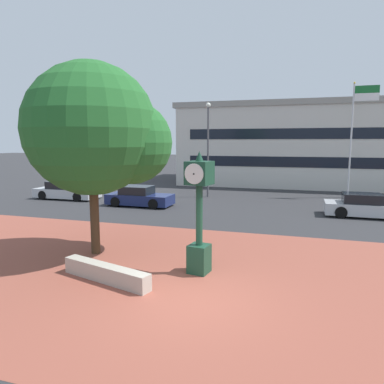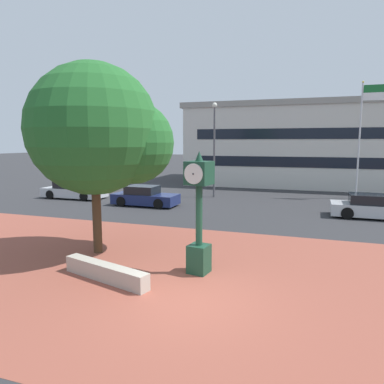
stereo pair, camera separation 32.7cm
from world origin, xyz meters
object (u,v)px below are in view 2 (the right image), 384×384
object	(u,v)px
civic_building	(339,144)
car_street_near	(372,207)
street_clock	(199,212)
flagpole_primary	(363,129)
plaza_tree	(102,132)
street_lamp_post	(214,140)
car_street_mid	(145,197)
car_street_far	(74,190)

from	to	relation	value
civic_building	car_street_near	bearing A→B (deg)	-87.34
street_clock	flagpole_primary	bearing A→B (deg)	79.42
plaza_tree	civic_building	size ratio (longest dim) A/B	0.24
street_lamp_post	plaza_tree	bearing A→B (deg)	-91.50
street_clock	plaza_tree	xyz separation A→B (m)	(-3.96, 0.96, 2.49)
street_clock	street_lamp_post	world-z (taller)	street_lamp_post
car_street_mid	civic_building	xyz separation A→B (m)	(12.59, 17.05, 3.27)
plaza_tree	civic_building	world-z (taller)	civic_building
street_clock	plaza_tree	distance (m)	4.78
car_street_far	car_street_mid	bearing A→B (deg)	79.84
car_street_near	car_street_mid	bearing A→B (deg)	-87.22
plaza_tree	flagpole_primary	size ratio (longest dim) A/B	0.83
car_street_far	flagpole_primary	world-z (taller)	flagpole_primary
street_clock	civic_building	world-z (taller)	civic_building
car_street_mid	street_lamp_post	size ratio (longest dim) A/B	0.61
street_clock	car_street_near	distance (m)	12.66
civic_building	flagpole_primary	bearing A→B (deg)	-84.16
car_street_far	flagpole_primary	xyz separation A→B (m)	(19.83, 6.55, 4.46)
car_street_far	plaza_tree	bearing A→B (deg)	41.15
car_street_near	flagpole_primary	bearing A→B (deg)	179.04
street_clock	street_lamp_post	bearing A→B (deg)	113.05
street_clock	flagpole_primary	xyz separation A→B (m)	(6.64, 17.93, 3.09)
plaza_tree	street_lamp_post	size ratio (longest dim) A/B	1.00
car_street_near	civic_building	world-z (taller)	civic_building
street_clock	car_street_mid	xyz separation A→B (m)	(-6.91, 10.30, -1.37)
plaza_tree	car_street_near	size ratio (longest dim) A/B	1.61
flagpole_primary	street_lamp_post	distance (m)	10.63
civic_building	street_lamp_post	bearing A→B (deg)	-127.29
street_clock	civic_building	distance (m)	28.00
car_street_near	car_street_mid	size ratio (longest dim) A/B	1.01
flagpole_primary	car_street_mid	bearing A→B (deg)	-150.62
car_street_near	car_street_far	bearing A→B (deg)	-91.08
car_street_near	street_lamp_post	world-z (taller)	street_lamp_post
plaza_tree	street_lamp_post	bearing A→B (deg)	88.50
plaza_tree	car_street_mid	distance (m)	10.53
street_clock	car_street_near	xyz separation A→B (m)	(6.45, 10.81, -1.37)
plaza_tree	flagpole_primary	world-z (taller)	flagpole_primary
plaza_tree	car_street_near	world-z (taller)	plaza_tree
street_lamp_post	street_clock	bearing A→B (deg)	-76.70
plaza_tree	flagpole_primary	xyz separation A→B (m)	(10.60, 16.98, 0.59)
flagpole_primary	car_street_far	bearing A→B (deg)	-161.73
flagpole_primary	street_clock	bearing A→B (deg)	-110.33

